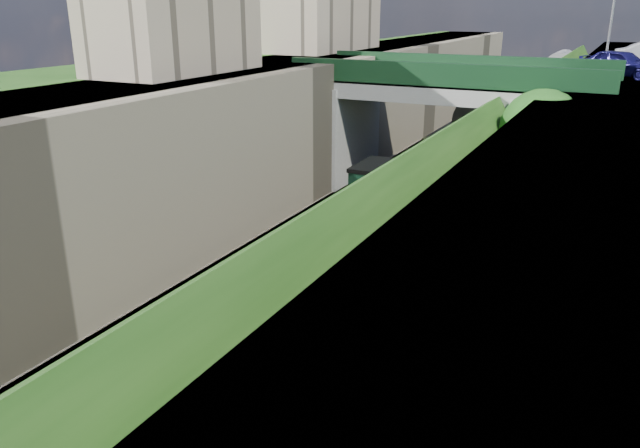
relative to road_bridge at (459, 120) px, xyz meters
The scene contains 18 objects.
trackbed 5.72m from the road_bridge, 103.28° to the right, with size 10.00×90.00×0.20m, color #473F38.
retaining_wall 7.61m from the road_bridge, 148.17° to the right, with size 1.00×90.00×7.00m, color #756B56.
street_plateau_left 10.73m from the road_bridge, 158.09° to the right, with size 6.00×90.00×7.00m, color #262628.
street_plateau_right 9.49m from the road_bridge, 25.06° to the right, with size 8.00×90.00×6.25m, color #262628.
embankment_slope 7.60m from the road_bridge, 57.90° to the right, with size 4.46×90.00×6.36m.
track_left 6.27m from the road_bridge, 126.35° to the right, with size 2.50×90.00×0.20m.
track_right 5.54m from the road_bridge, 86.34° to the right, with size 2.50×90.00×0.20m.
road_bridge is the anchor object (origin of this frame).
building_far 14.21m from the road_bridge, 152.33° to the left, with size 5.00×10.00×6.00m, color gray.
building_near 15.27m from the road_bridge, 136.24° to the right, with size 4.00×8.00×4.00m, color gray.
tree 7.07m from the road_bridge, 45.12° to the right, with size 3.60×3.80×6.60m.
lamppost 11.73m from the road_bridge, 51.91° to the left, with size 0.87×0.15×6.00m.
car_blue 8.96m from the road_bridge, 31.00° to the left, with size 1.70×4.22×1.44m, color #161354.
locomotive 13.83m from the road_bridge, 88.93° to the right, with size 3.10×10.23×3.83m.
tender 6.76m from the road_bridge, 87.67° to the right, with size 2.70×6.00×3.05m.
coach_front 6.63m from the road_bridge, 87.68° to the left, with size 2.90×18.00×3.70m.
coach_middle 25.19m from the road_bridge, 89.42° to the left, with size 2.90×18.00×3.70m.
coach_rear 43.95m from the road_bridge, 89.67° to the left, with size 2.90×18.00×3.70m.
Camera 1 is at (9.11, -8.89, 9.88)m, focal length 35.00 mm.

